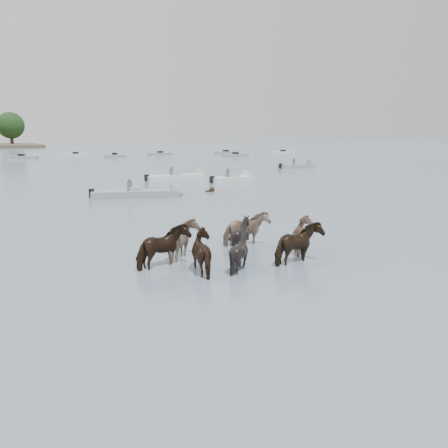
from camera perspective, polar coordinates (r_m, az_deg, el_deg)
name	(u,v)px	position (r m, az deg, el deg)	size (l,w,h in m)	color
ground	(257,272)	(15.16, 4.14, -5.90)	(400.00, 400.00, 0.00)	slate
pony_herd	(235,244)	(16.46, 1.42, -2.43)	(7.35, 4.17, 1.62)	black
swimming_pony	(211,190)	(35.72, -1.58, 4.19)	(0.72, 0.44, 0.44)	black
motorboat_b	(147,194)	(33.16, -9.43, 3.71)	(6.61, 3.46, 1.92)	gray
motorboat_c	(183,177)	(45.26, -5.06, 5.78)	(6.54, 1.88, 1.92)	silver
motorboat_d	(238,179)	(43.32, 1.73, 5.58)	(5.12, 2.26, 1.92)	silver
motorboat_e	(301,166)	(61.18, 9.50, 7.07)	(5.43, 1.82, 1.92)	gray
distant_flotilla	(29,158)	(86.87, -22.96, 7.54)	(106.82, 30.28, 0.93)	silver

